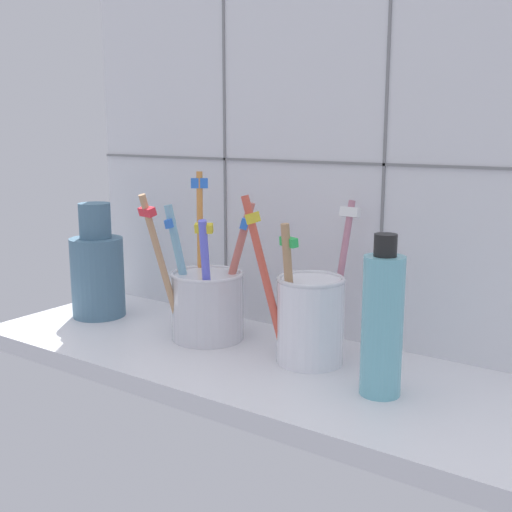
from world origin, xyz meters
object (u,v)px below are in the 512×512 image
ceramic_vase (97,270)px  soap_bottle (382,323)px  toothbrush_cup_right (309,316)px  toothbrush_cup_left (207,300)px

ceramic_vase → soap_bottle: bearing=-3.4°
ceramic_vase → soap_bottle: size_ratio=0.99×
toothbrush_cup_right → soap_bottle: size_ratio=1.17×
toothbrush_cup_left → toothbrush_cup_right: bearing=0.3°
toothbrush_cup_left → ceramic_vase: 17.45cm
ceramic_vase → soap_bottle: soap_bottle is taller
toothbrush_cup_left → toothbrush_cup_right: (13.65, 0.08, 0.44)cm
toothbrush_cup_right → ceramic_vase: bearing=-178.1°
toothbrush_cup_left → soap_bottle: (23.19, -3.32, 2.22)cm
toothbrush_cup_left → ceramic_vase: (-17.36, -0.94, 1.53)cm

